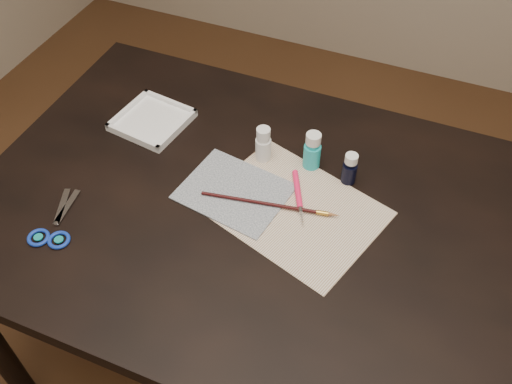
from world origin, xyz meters
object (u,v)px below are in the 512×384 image
at_px(paper, 293,209).
at_px(canvas, 234,192).
at_px(palette_tray, 152,120).
at_px(paint_bottle_white, 263,144).
at_px(paint_bottle_cyan, 312,151).
at_px(scissors, 56,217).
at_px(paint_bottle_navy, 350,168).

xyz_separation_m(paper, canvas, (-0.14, -0.00, 0.00)).
bearing_deg(palette_tray, paint_bottle_white, -1.87).
bearing_deg(canvas, paper, 1.66).
xyz_separation_m(paint_bottle_white, paint_bottle_cyan, (0.12, 0.02, 0.00)).
bearing_deg(paint_bottle_cyan, canvas, -131.79).
xyz_separation_m(paper, palette_tray, (-0.44, 0.14, 0.01)).
bearing_deg(scissors, palette_tray, -27.16).
bearing_deg(paint_bottle_cyan, palette_tray, -178.70).
distance_m(paint_bottle_navy, scissors, 0.68).
bearing_deg(scissors, paint_bottle_navy, -78.77).
relative_size(canvas, scissors, 1.25).
distance_m(paper, paint_bottle_cyan, 0.16).
relative_size(paper, scissors, 1.97).
distance_m(paint_bottle_cyan, paint_bottle_navy, 0.10).
height_order(paint_bottle_navy, scissors, paint_bottle_navy).
height_order(canvas, palette_tray, palette_tray).
distance_m(paint_bottle_cyan, scissors, 0.61).
bearing_deg(scissors, paint_bottle_cyan, -72.56).
distance_m(paper, paint_bottle_navy, 0.17).
xyz_separation_m(paint_bottle_navy, palette_tray, (-0.53, 0.01, -0.03)).
height_order(paper, paint_bottle_cyan, paint_bottle_cyan).
bearing_deg(paint_bottle_white, scissors, -134.75).
relative_size(paper, paint_bottle_white, 3.99).
height_order(paint_bottle_white, paint_bottle_navy, paint_bottle_white).
xyz_separation_m(canvas, palette_tray, (-0.30, 0.14, 0.01)).
xyz_separation_m(paper, scissors, (-0.48, -0.23, 0.00)).
bearing_deg(paint_bottle_white, paint_bottle_navy, 1.30).
bearing_deg(paint_bottle_navy, paint_bottle_white, -178.70).
relative_size(scissors, palette_tray, 1.12).
relative_size(paint_bottle_cyan, scissors, 0.53).
xyz_separation_m(paint_bottle_white, paint_bottle_navy, (0.21, 0.00, -0.01)).
bearing_deg(palette_tray, paint_bottle_cyan, 1.30).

